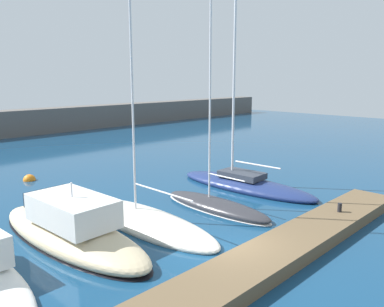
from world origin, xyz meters
TOP-DOWN VIEW (x-y plane):
  - ground_plane at (0.00, 0.00)m, footprint 120.00×120.00m
  - dock_pier at (0.00, -1.59)m, footprint 22.16×2.22m
  - motorboat_sand_second at (-3.81, 5.85)m, footprint 3.45×10.37m
  - sailboat_ivory_third at (-0.26, 5.00)m, footprint 2.80×9.31m
  - sailboat_charcoal_fourth at (3.83, 4.07)m, footprint 1.81×7.08m
  - sailboat_navy_fifth at (8.29, 5.45)m, footprint 3.20×10.08m
  - mooring_buoy_orange at (-0.68, 17.33)m, footprint 0.85×0.85m
  - dock_bollard at (6.55, -1.59)m, footprint 0.20×0.20m

SIDE VIEW (x-z plane):
  - ground_plane at x=0.00m, z-range 0.00..0.00m
  - mooring_buoy_orange at x=-0.68m, z-range -0.42..0.42m
  - sailboat_ivory_third at x=-0.26m, z-range -9.50..9.86m
  - sailboat_charcoal_fourth at x=3.83m, z-range -6.15..6.63m
  - dock_pier at x=0.00m, z-range 0.00..0.56m
  - sailboat_navy_fifth at x=8.29m, z-range -7.84..8.45m
  - motorboat_sand_second at x=-3.81m, z-range -1.01..2.07m
  - dock_bollard at x=6.55m, z-range 0.56..1.00m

